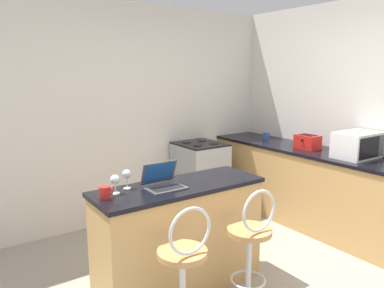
{
  "coord_description": "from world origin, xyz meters",
  "views": [
    {
      "loc": [
        -1.98,
        -1.77,
        1.81
      ],
      "look_at": [
        0.36,
        1.59,
        1.01
      ],
      "focal_mm": 35.0,
      "sensor_mm": 36.0,
      "label": 1
    }
  ],
  "objects_px": {
    "stove_range": "(200,178)",
    "mug_blue": "(266,136)",
    "laptop": "(163,181)",
    "wine_glass_tall": "(115,180)",
    "toaster": "(307,142)",
    "mug_red": "(105,192)",
    "microwave": "(357,145)",
    "wine_glass_short": "(127,175)",
    "bar_stool_far": "(250,253)",
    "bar_stool_near": "(184,278)"
  },
  "relations": [
    {
      "from": "stove_range",
      "to": "wine_glass_short",
      "type": "height_order",
      "value": "wine_glass_short"
    },
    {
      "from": "toaster",
      "to": "mug_red",
      "type": "height_order",
      "value": "toaster"
    },
    {
      "from": "laptop",
      "to": "wine_glass_tall",
      "type": "relative_size",
      "value": 2.06
    },
    {
      "from": "microwave",
      "to": "mug_red",
      "type": "distance_m",
      "value": 2.7
    },
    {
      "from": "wine_glass_tall",
      "to": "bar_stool_near",
      "type": "bearing_deg",
      "value": -70.77
    },
    {
      "from": "toaster",
      "to": "wine_glass_short",
      "type": "height_order",
      "value": "toaster"
    },
    {
      "from": "mug_blue",
      "to": "microwave",
      "type": "bearing_deg",
      "value": -90.71
    },
    {
      "from": "bar_stool_near",
      "to": "stove_range",
      "type": "xyz_separation_m",
      "value": [
        1.49,
        1.86,
        0.01
      ]
    },
    {
      "from": "laptop",
      "to": "stove_range",
      "type": "relative_size",
      "value": 0.33
    },
    {
      "from": "bar_stool_near",
      "to": "toaster",
      "type": "relative_size",
      "value": 3.64
    },
    {
      "from": "bar_stool_near",
      "to": "wine_glass_short",
      "type": "relative_size",
      "value": 6.35
    },
    {
      "from": "toaster",
      "to": "mug_red",
      "type": "relative_size",
      "value": 2.79
    },
    {
      "from": "mug_blue",
      "to": "wine_glass_tall",
      "type": "height_order",
      "value": "wine_glass_tall"
    },
    {
      "from": "wine_glass_short",
      "to": "toaster",
      "type": "bearing_deg",
      "value": 4.77
    },
    {
      "from": "bar_stool_near",
      "to": "laptop",
      "type": "distance_m",
      "value": 0.76
    },
    {
      "from": "bar_stool_near",
      "to": "microwave",
      "type": "bearing_deg",
      "value": 6.29
    },
    {
      "from": "laptop",
      "to": "mug_red",
      "type": "distance_m",
      "value": 0.48
    },
    {
      "from": "bar_stool_far",
      "to": "microwave",
      "type": "relative_size",
      "value": 2.02
    },
    {
      "from": "bar_stool_near",
      "to": "toaster",
      "type": "distance_m",
      "value": 2.54
    },
    {
      "from": "bar_stool_near",
      "to": "microwave",
      "type": "height_order",
      "value": "microwave"
    },
    {
      "from": "microwave",
      "to": "stove_range",
      "type": "xyz_separation_m",
      "value": [
        -0.88,
        1.6,
        -0.59
      ]
    },
    {
      "from": "mug_red",
      "to": "mug_blue",
      "type": "bearing_deg",
      "value": 21.11
    },
    {
      "from": "stove_range",
      "to": "mug_blue",
      "type": "bearing_deg",
      "value": -16.91
    },
    {
      "from": "laptop",
      "to": "mug_red",
      "type": "xyz_separation_m",
      "value": [
        -0.48,
        0.01,
        -0.01
      ]
    },
    {
      "from": "stove_range",
      "to": "wine_glass_tall",
      "type": "bearing_deg",
      "value": -143.45
    },
    {
      "from": "bar_stool_near",
      "to": "mug_blue",
      "type": "xyz_separation_m",
      "value": [
        2.38,
        1.59,
        0.51
      ]
    },
    {
      "from": "microwave",
      "to": "toaster",
      "type": "relative_size",
      "value": 1.8
    },
    {
      "from": "toaster",
      "to": "wine_glass_tall",
      "type": "distance_m",
      "value": 2.55
    },
    {
      "from": "stove_range",
      "to": "mug_blue",
      "type": "relative_size",
      "value": 9.81
    },
    {
      "from": "toaster",
      "to": "wine_glass_tall",
      "type": "bearing_deg",
      "value": -174.05
    },
    {
      "from": "mug_blue",
      "to": "toaster",
      "type": "bearing_deg",
      "value": -94.1
    },
    {
      "from": "mug_blue",
      "to": "stove_range",
      "type": "bearing_deg",
      "value": 163.09
    },
    {
      "from": "laptop",
      "to": "wine_glass_tall",
      "type": "xyz_separation_m",
      "value": [
        -0.37,
        0.06,
        0.05
      ]
    },
    {
      "from": "bar_stool_far",
      "to": "wine_glass_tall",
      "type": "distance_m",
      "value": 1.16
    },
    {
      "from": "stove_range",
      "to": "mug_blue",
      "type": "distance_m",
      "value": 1.06
    },
    {
      "from": "mug_red",
      "to": "wine_glass_tall",
      "type": "relative_size",
      "value": 0.66
    },
    {
      "from": "microwave",
      "to": "wine_glass_short",
      "type": "distance_m",
      "value": 2.48
    },
    {
      "from": "mug_blue",
      "to": "wine_glass_tall",
      "type": "distance_m",
      "value": 2.77
    },
    {
      "from": "microwave",
      "to": "mug_blue",
      "type": "bearing_deg",
      "value": 89.29
    },
    {
      "from": "toaster",
      "to": "stove_range",
      "type": "height_order",
      "value": "toaster"
    },
    {
      "from": "bar_stool_far",
      "to": "stove_range",
      "type": "bearing_deg",
      "value": 64.77
    },
    {
      "from": "laptop",
      "to": "wine_glass_tall",
      "type": "height_order",
      "value": "laptop"
    },
    {
      "from": "bar_stool_far",
      "to": "wine_glass_short",
      "type": "xyz_separation_m",
      "value": [
        -0.7,
        0.66,
        0.58
      ]
    },
    {
      "from": "wine_glass_short",
      "to": "mug_red",
      "type": "bearing_deg",
      "value": -152.51
    },
    {
      "from": "laptop",
      "to": "wine_glass_short",
      "type": "xyz_separation_m",
      "value": [
        -0.25,
        0.13,
        0.06
      ]
    },
    {
      "from": "wine_glass_tall",
      "to": "stove_range",
      "type": "bearing_deg",
      "value": 36.55
    },
    {
      "from": "bar_stool_far",
      "to": "mug_blue",
      "type": "distance_m",
      "value": 2.43
    },
    {
      "from": "mug_blue",
      "to": "wine_glass_tall",
      "type": "xyz_separation_m",
      "value": [
        -2.59,
        -0.98,
        0.06
      ]
    },
    {
      "from": "mug_red",
      "to": "stove_range",
      "type": "bearing_deg",
      "value": 36.1
    },
    {
      "from": "mug_red",
      "to": "wine_glass_short",
      "type": "bearing_deg",
      "value": 27.49
    }
  ]
}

